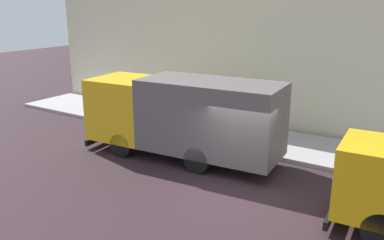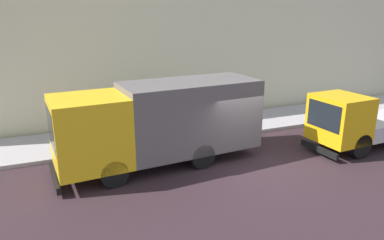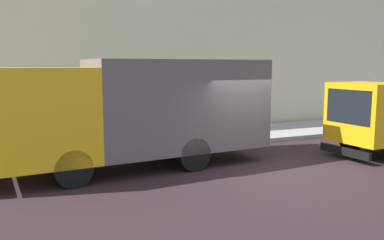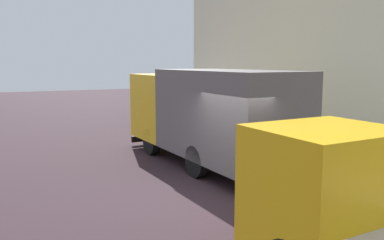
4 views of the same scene
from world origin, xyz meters
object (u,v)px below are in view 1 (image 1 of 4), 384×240
pedestrian_walking (226,109)px  traffic_cone_orange (156,120)px  large_utility_truck (182,114)px  pedestrian_standing (239,119)px

pedestrian_walking → traffic_cone_orange: bearing=5.6°
large_utility_truck → pedestrian_walking: (3.84, 0.21, -0.65)m
pedestrian_walking → traffic_cone_orange: (-1.57, 2.80, -0.57)m
pedestrian_walking → pedestrian_standing: size_ratio=0.99×
traffic_cone_orange → large_utility_truck: bearing=-127.0°
large_utility_truck → pedestrian_standing: bearing=-26.5°
pedestrian_walking → pedestrian_standing: bearing=113.3°
large_utility_truck → pedestrian_walking: large_utility_truck is taller
large_utility_truck → traffic_cone_orange: 3.96m
large_utility_truck → pedestrian_standing: 2.93m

